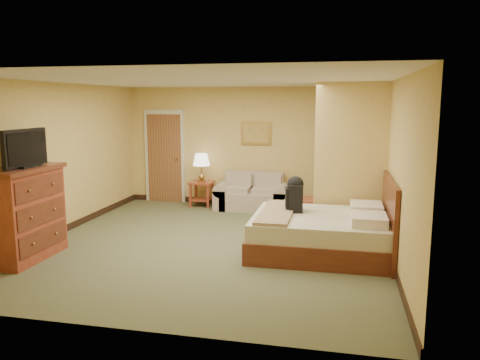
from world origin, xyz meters
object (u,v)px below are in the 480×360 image
(coffee_table, at_px, (310,205))
(bed, at_px, (327,233))
(dresser, at_px, (24,213))
(loveseat, at_px, (252,197))

(coffee_table, relative_size, bed, 0.36)
(dresser, distance_m, bed, 4.47)
(loveseat, distance_m, bed, 3.14)
(dresser, xyz_separation_m, bed, (4.29, 1.19, -0.37))
(coffee_table, relative_size, dresser, 0.56)
(coffee_table, height_order, bed, bed)
(coffee_table, xyz_separation_m, dresser, (-3.91, -3.21, 0.39))
(loveseat, height_order, dresser, dresser)
(loveseat, height_order, bed, bed)
(loveseat, xyz_separation_m, bed, (1.65, -2.67, 0.06))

